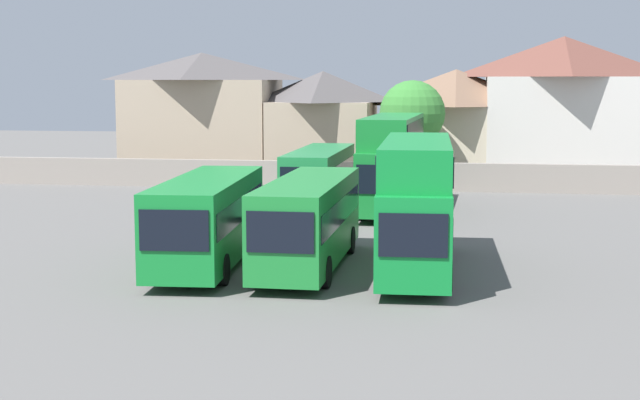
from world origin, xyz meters
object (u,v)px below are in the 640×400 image
object	(u,v)px
bus_1	(208,216)
tree_left_of_lot	(412,114)
bus_2	(309,218)
bus_4	(320,176)
bus_3	(416,198)
house_terrace_left	(203,113)
house_terrace_far_right	(562,107)
bus_5	(392,158)
house_terrace_right	(455,122)
house_terrace_centre	(323,123)

from	to	relation	value
bus_1	tree_left_of_lot	world-z (taller)	tree_left_of_lot
bus_2	bus_4	world-z (taller)	bus_2
bus_3	house_terrace_left	world-z (taller)	house_terrace_left
bus_3	house_terrace_far_right	distance (m)	35.32
bus_3	house_terrace_left	xyz separation A→B (m)	(-17.29, 32.63, 1.85)
bus_2	bus_5	size ratio (longest dim) A/B	0.94
bus_2	house_terrace_right	distance (m)	34.26
house_terrace_left	tree_left_of_lot	xyz separation A→B (m)	(15.67, -4.96, 0.22)
bus_4	house_terrace_right	world-z (taller)	house_terrace_right
house_terrace_centre	house_terrace_far_right	world-z (taller)	house_terrace_far_right
bus_1	bus_3	world-z (taller)	bus_3
house_terrace_right	house_terrace_far_right	size ratio (longest dim) A/B	0.87
house_terrace_centre	tree_left_of_lot	world-z (taller)	house_terrace_centre
bus_1	house_terrace_centre	xyz separation A→B (m)	(-0.51, 32.78, 1.99)
house_terrace_left	bus_5	bearing A→B (deg)	-48.14
house_terrace_far_right	tree_left_of_lot	size ratio (longest dim) A/B	1.61
house_terrace_far_right	house_terrace_right	bearing A→B (deg)	-177.20
bus_2	house_terrace_right	size ratio (longest dim) A/B	1.06
bus_4	tree_left_of_lot	bearing A→B (deg)	161.06
tree_left_of_lot	bus_5	bearing A→B (deg)	-92.01
bus_4	bus_3	bearing A→B (deg)	21.56
bus_3	house_terrace_left	bearing A→B (deg)	-153.82
house_terrace_left	house_terrace_centre	size ratio (longest dim) A/B	1.41
bus_5	tree_left_of_lot	world-z (taller)	tree_left_of_lot
bus_2	bus_4	size ratio (longest dim) A/B	0.98
bus_3	bus_5	size ratio (longest dim) A/B	0.97
bus_3	house_terrace_centre	world-z (taller)	house_terrace_centre
bus_1	house_terrace_far_right	world-z (taller)	house_terrace_far_right
bus_3	bus_5	distance (m)	15.75
bus_1	bus_3	xyz separation A→B (m)	(7.79, 0.25, 0.81)
bus_1	bus_3	size ratio (longest dim) A/B	0.98
bus_4	tree_left_of_lot	world-z (taller)	tree_left_of_lot
bus_1	house_terrace_right	xyz separation A→B (m)	(8.96, 34.04, 2.06)
bus_4	house_terrace_left	size ratio (longest dim) A/B	0.95
house_terrace_centre	house_terrace_far_right	bearing A→B (deg)	5.48
bus_2	bus_3	distance (m)	4.07
house_terrace_centre	house_terrace_far_right	xyz separation A→B (m)	(16.97, 1.63, 1.24)
bus_1	tree_left_of_lot	distance (m)	28.73
bus_3	tree_left_of_lot	distance (m)	27.79
bus_5	tree_left_of_lot	distance (m)	12.21
bus_4	bus_1	bearing A→B (deg)	-6.16
house_terrace_right	bus_3	bearing A→B (deg)	-91.98
bus_4	house_terrace_centre	world-z (taller)	house_terrace_centre
bus_2	house_terrace_left	bearing A→B (deg)	-157.10
bus_2	house_terrace_left	world-z (taller)	house_terrace_left
house_terrace_right	tree_left_of_lot	distance (m)	6.78
bus_2	bus_3	bearing A→B (deg)	90.88
house_terrace_right	tree_left_of_lot	world-z (taller)	house_terrace_right
house_terrace_centre	house_terrace_right	world-z (taller)	house_terrace_right
bus_4	house_terrace_centre	xyz separation A→B (m)	(-2.36, 17.06, 2.02)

